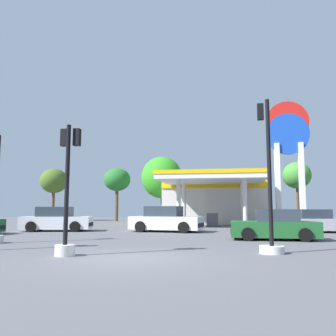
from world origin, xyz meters
TOP-DOWN VIEW (x-y plane):
  - ground_plane at (0.00, 0.00)m, footprint 90.00×90.00m
  - gas_station at (1.80, 23.92)m, footprint 9.59×12.82m
  - station_pole_sign at (8.18, 20.16)m, footprint 3.53×0.56m
  - car_0 at (-8.08, 11.43)m, footprint 4.70×2.72m
  - car_1 at (5.14, 7.12)m, footprint 4.06×1.89m
  - car_2 at (-0.91, 11.98)m, footprint 4.74×2.56m
  - car_3 at (8.30, 12.86)m, footprint 4.18×2.31m
  - traffic_signal_1 at (4.34, 1.91)m, footprint 0.81×0.81m
  - traffic_signal_3 at (-2.13, 0.27)m, footprint 0.65×0.67m
  - tree_0 at (-17.37, 28.83)m, footprint 3.24×3.24m
  - tree_1 at (-9.62, 29.11)m, footprint 3.10×3.10m
  - tree_2 at (-4.44, 29.88)m, footprint 4.75×4.75m
  - tree_3 at (4.28, 29.81)m, footprint 2.91×2.91m
  - tree_4 at (10.83, 30.95)m, footprint 3.13×3.13m

SIDE VIEW (x-z plane):
  - ground_plane at x=0.00m, z-range 0.00..0.00m
  - car_3 at x=8.30m, z-range -0.07..1.35m
  - car_1 at x=5.14m, z-range -0.07..1.38m
  - car_0 at x=-8.08m, z-range -0.07..1.51m
  - car_2 at x=-0.91m, z-range -0.08..1.54m
  - traffic_signal_1 at x=4.34m, z-range -1.09..4.14m
  - traffic_signal_3 at x=-2.13m, z-range -0.45..3.75m
  - gas_station at x=1.80m, z-range 0.11..4.41m
  - tree_3 at x=4.28m, z-range 1.40..7.34m
  - tree_0 at x=-17.37m, z-range 1.60..7.81m
  - tree_1 at x=-9.62m, z-range 1.68..7.83m
  - tree_2 at x=-4.44m, z-range 1.31..8.79m
  - tree_4 at x=10.83m, z-range 1.80..8.47m
  - station_pole_sign at x=8.18m, z-range 1.28..11.85m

